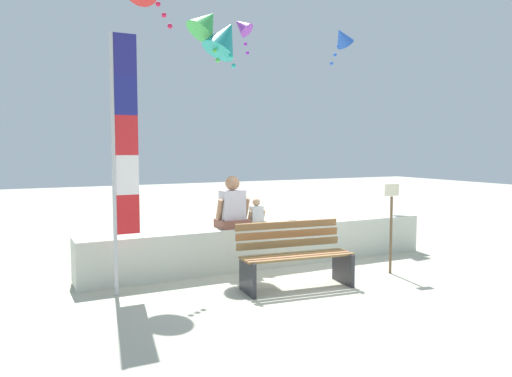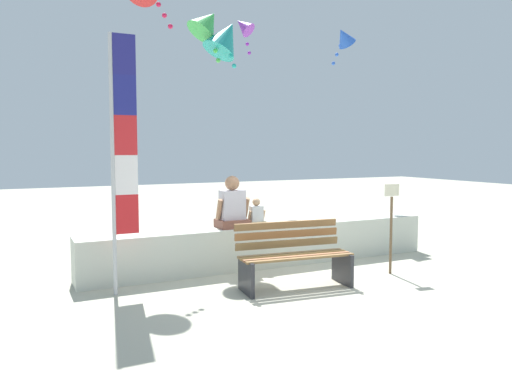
# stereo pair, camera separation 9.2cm
# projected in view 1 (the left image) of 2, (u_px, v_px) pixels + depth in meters

# --- Properties ---
(ground_plane) EXTENTS (40.00, 40.00, 0.00)m
(ground_plane) POSITION_uv_depth(u_px,v_px,m) (312.00, 285.00, 6.95)
(ground_plane) COLOR #AFAC97
(seawall_ledge) EXTENTS (6.00, 0.55, 0.66)m
(seawall_ledge) POSITION_uv_depth(u_px,v_px,m) (267.00, 245.00, 8.11)
(seawall_ledge) COLOR beige
(seawall_ledge) RESTS_ON ground
(park_bench) EXTENTS (1.61, 0.76, 0.88)m
(park_bench) POSITION_uv_depth(u_px,v_px,m) (295.00, 257.00, 6.82)
(park_bench) COLOR olive
(park_bench) RESTS_ON ground
(person_adult) EXTENTS (0.53, 0.39, 0.81)m
(person_adult) POSITION_uv_depth(u_px,v_px,m) (232.00, 207.00, 7.78)
(person_adult) COLOR brown
(person_adult) RESTS_ON seawall_ledge
(person_child) EXTENTS (0.29, 0.21, 0.44)m
(person_child) POSITION_uv_depth(u_px,v_px,m) (256.00, 215.00, 7.98)
(person_child) COLOR tan
(person_child) RESTS_ON seawall_ledge
(flag_banner) EXTENTS (0.34, 0.05, 3.35)m
(flag_banner) POSITION_uv_depth(u_px,v_px,m) (121.00, 148.00, 6.35)
(flag_banner) COLOR #B7B7BC
(flag_banner) RESTS_ON ground
(kite_green) EXTENTS (0.79, 0.76, 1.12)m
(kite_green) POSITION_uv_depth(u_px,v_px,m) (207.00, 23.00, 8.87)
(kite_green) COLOR green
(kite_blue) EXTENTS (0.63, 0.59, 0.85)m
(kite_blue) POSITION_uv_depth(u_px,v_px,m) (342.00, 37.00, 11.00)
(kite_blue) COLOR blue
(kite_teal) EXTENTS (0.90, 0.71, 0.99)m
(kite_teal) POSITION_uv_depth(u_px,v_px,m) (225.00, 37.00, 8.83)
(kite_teal) COLOR teal
(kite_purple) EXTENTS (0.59, 0.62, 0.83)m
(kite_purple) POSITION_uv_depth(u_px,v_px,m) (242.00, 26.00, 10.93)
(kite_purple) COLOR purple
(sign_post) EXTENTS (0.24, 0.05, 1.37)m
(sign_post) POSITION_uv_depth(u_px,v_px,m) (391.00, 221.00, 7.52)
(sign_post) COLOR brown
(sign_post) RESTS_ON ground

